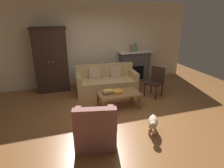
% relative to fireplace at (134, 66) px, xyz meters
% --- Properties ---
extents(ground_plane, '(9.60, 9.60, 0.00)m').
position_rel_fireplace_xyz_m(ground_plane, '(-1.55, -2.30, -0.57)').
color(ground_plane, brown).
extents(back_wall, '(7.20, 0.10, 2.80)m').
position_rel_fireplace_xyz_m(back_wall, '(-1.55, 0.25, 0.83)').
color(back_wall, beige).
rests_on(back_wall, ground).
extents(fireplace, '(1.26, 0.48, 1.12)m').
position_rel_fireplace_xyz_m(fireplace, '(0.00, 0.00, 0.00)').
color(fireplace, '#4C4947').
rests_on(fireplace, ground).
extents(armoire, '(1.06, 0.57, 2.03)m').
position_rel_fireplace_xyz_m(armoire, '(-2.95, -0.08, 0.45)').
color(armoire, black).
rests_on(armoire, ground).
extents(couch, '(1.97, 0.99, 0.86)m').
position_rel_fireplace_xyz_m(couch, '(-1.32, -0.75, -0.25)').
color(couch, tan).
rests_on(couch, ground).
extents(coffee_table, '(1.10, 0.60, 0.42)m').
position_rel_fireplace_xyz_m(coffee_table, '(-1.31, -1.91, -0.20)').
color(coffee_table, olive).
rests_on(coffee_table, ground).
extents(fruit_bowl, '(0.27, 0.27, 0.07)m').
position_rel_fireplace_xyz_m(fruit_bowl, '(-1.34, -1.90, -0.11)').
color(fruit_bowl, orange).
rests_on(fruit_bowl, coffee_table).
extents(book_stack, '(0.26, 0.20, 0.10)m').
position_rel_fireplace_xyz_m(book_stack, '(-1.61, -1.89, -0.10)').
color(book_stack, '#B73833').
rests_on(book_stack, coffee_table).
extents(mantel_vase_terracotta, '(0.11, 0.11, 0.24)m').
position_rel_fireplace_xyz_m(mantel_vase_terracotta, '(-0.18, -0.02, 0.67)').
color(mantel_vase_terracotta, '#A86042').
rests_on(mantel_vase_terracotta, fireplace).
extents(mantel_vase_jade, '(0.09, 0.09, 0.28)m').
position_rel_fireplace_xyz_m(mantel_vase_jade, '(-0.00, -0.02, 0.69)').
color(mantel_vase_jade, slate).
rests_on(mantel_vase_jade, fireplace).
extents(armchair_near_left, '(0.91, 0.91, 0.88)m').
position_rel_fireplace_xyz_m(armchair_near_left, '(-2.26, -3.21, -0.25)').
color(armchair_near_left, '#935B56').
rests_on(armchair_near_left, ground).
extents(side_chair_wooden, '(0.60, 0.60, 0.90)m').
position_rel_fireplace_xyz_m(side_chair_wooden, '(0.01, -1.53, -0.06)').
color(side_chair_wooden, black).
rests_on(side_chair_wooden, ground).
extents(dog, '(0.39, 0.51, 0.39)m').
position_rel_fireplace_xyz_m(dog, '(-1.03, -3.25, -0.32)').
color(dog, beige).
rests_on(dog, ground).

